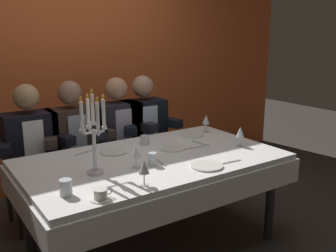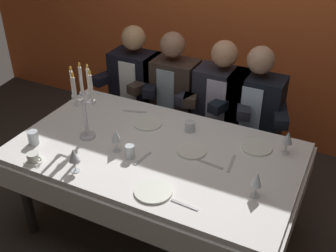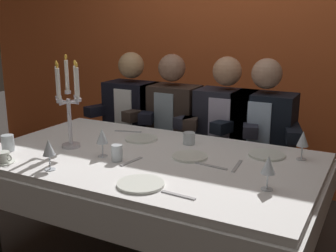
% 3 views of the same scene
% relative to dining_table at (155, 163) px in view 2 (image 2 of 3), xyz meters
% --- Properties ---
extents(ground_plane, '(12.00, 12.00, 0.00)m').
position_rel_dining_table_xyz_m(ground_plane, '(0.00, 0.00, -0.62)').
color(ground_plane, '#393430').
extents(back_wall, '(6.00, 0.12, 2.70)m').
position_rel_dining_table_xyz_m(back_wall, '(0.00, 1.66, 0.73)').
color(back_wall, orange).
rests_on(back_wall, ground_plane).
extents(dining_table, '(1.94, 1.14, 0.74)m').
position_rel_dining_table_xyz_m(dining_table, '(0.00, 0.00, 0.00)').
color(dining_table, white).
rests_on(dining_table, ground_plane).
extents(candelabra, '(0.19, 0.19, 0.56)m').
position_rel_dining_table_xyz_m(candelabra, '(-0.49, -0.08, 0.38)').
color(candelabra, silver).
rests_on(candelabra, dining_table).
extents(dinner_plate_0, '(0.23, 0.23, 0.01)m').
position_rel_dining_table_xyz_m(dinner_plate_0, '(0.20, -0.39, 0.13)').
color(dinner_plate_0, white).
rests_on(dinner_plate_0, dining_table).
extents(dinner_plate_1, '(0.21, 0.21, 0.01)m').
position_rel_dining_table_xyz_m(dinner_plate_1, '(-0.20, 0.26, 0.13)').
color(dinner_plate_1, white).
rests_on(dinner_plate_1, dining_table).
extents(dinner_plate_2, '(0.21, 0.21, 0.01)m').
position_rel_dining_table_xyz_m(dinner_plate_2, '(0.61, 0.32, 0.13)').
color(dinner_plate_2, white).
rests_on(dinner_plate_2, dining_table).
extents(dinner_plate_3, '(0.20, 0.20, 0.01)m').
position_rel_dining_table_xyz_m(dinner_plate_3, '(0.23, 0.08, 0.13)').
color(dinner_plate_3, white).
rests_on(dinner_plate_3, dining_table).
extents(wine_glass_0, '(0.07, 0.07, 0.16)m').
position_rel_dining_table_xyz_m(wine_glass_0, '(-0.33, -0.43, 0.23)').
color(wine_glass_0, silver).
rests_on(wine_glass_0, dining_table).
extents(wine_glass_1, '(0.07, 0.07, 0.16)m').
position_rel_dining_table_xyz_m(wine_glass_1, '(0.79, 0.35, 0.23)').
color(wine_glass_1, silver).
rests_on(wine_glass_1, dining_table).
extents(wine_glass_2, '(0.07, 0.07, 0.16)m').
position_rel_dining_table_xyz_m(wine_glass_2, '(0.73, -0.16, 0.23)').
color(wine_glass_2, silver).
rests_on(wine_glass_2, dining_table).
extents(wine_glass_3, '(0.07, 0.07, 0.16)m').
position_rel_dining_table_xyz_m(wine_glass_3, '(-0.22, -0.13, 0.23)').
color(wine_glass_3, silver).
rests_on(wine_glass_3, dining_table).
extents(water_tumbler_0, '(0.06, 0.06, 0.09)m').
position_rel_dining_table_xyz_m(water_tumbler_0, '(-0.10, -0.15, 0.16)').
color(water_tumbler_0, silver).
rests_on(water_tumbler_0, dining_table).
extents(water_tumbler_1, '(0.07, 0.07, 0.10)m').
position_rel_dining_table_xyz_m(water_tumbler_1, '(-0.77, -0.31, 0.17)').
color(water_tumbler_1, silver).
rests_on(water_tumbler_1, dining_table).
extents(water_tumbler_2, '(0.07, 0.07, 0.08)m').
position_rel_dining_table_xyz_m(water_tumbler_2, '(0.12, 0.32, 0.16)').
color(water_tumbler_2, silver).
rests_on(water_tumbler_2, dining_table).
extents(coffee_cup_0, '(0.13, 0.12, 0.06)m').
position_rel_dining_table_xyz_m(coffee_cup_0, '(-0.63, -0.47, 0.15)').
color(coffee_cup_0, white).
rests_on(coffee_cup_0, dining_table).
extents(knife_0, '(0.04, 0.19, 0.01)m').
position_rel_dining_table_xyz_m(knife_0, '(0.51, 0.07, 0.12)').
color(knife_0, '#B7B7BC').
rests_on(knife_0, dining_table).
extents(knife_1, '(0.19, 0.04, 0.01)m').
position_rel_dining_table_xyz_m(knife_1, '(0.39, 0.01, 0.12)').
color(knife_1, '#B7B7BC').
rests_on(knife_1, dining_table).
extents(fork_2, '(0.04, 0.17, 0.01)m').
position_rel_dining_table_xyz_m(fork_2, '(-0.02, -0.13, 0.12)').
color(fork_2, '#B7B7BC').
rests_on(fork_2, dining_table).
extents(knife_3, '(0.19, 0.07, 0.01)m').
position_rel_dining_table_xyz_m(knife_3, '(-0.38, 0.38, 0.12)').
color(knife_3, '#B7B7BC').
rests_on(knife_3, dining_table).
extents(fork_4, '(0.17, 0.03, 0.01)m').
position_rel_dining_table_xyz_m(fork_4, '(0.40, -0.41, 0.12)').
color(fork_4, '#B7B7BC').
rests_on(fork_4, dining_table).
extents(seated_diner_0, '(0.63, 0.48, 1.24)m').
position_rel_dining_table_xyz_m(seated_diner_0, '(-0.67, 0.89, 0.11)').
color(seated_diner_0, '#282522').
rests_on(seated_diner_0, ground_plane).
extents(seated_diner_1, '(0.63, 0.48, 1.24)m').
position_rel_dining_table_xyz_m(seated_diner_1, '(-0.30, 0.89, 0.11)').
color(seated_diner_1, '#282522').
rests_on(seated_diner_1, ground_plane).
extents(seated_diner_2, '(0.63, 0.48, 1.24)m').
position_rel_dining_table_xyz_m(seated_diner_2, '(0.15, 0.89, 0.11)').
color(seated_diner_2, '#282522').
rests_on(seated_diner_2, ground_plane).
extents(seated_diner_3, '(0.63, 0.48, 1.24)m').
position_rel_dining_table_xyz_m(seated_diner_3, '(0.43, 0.89, 0.11)').
color(seated_diner_3, '#282522').
rests_on(seated_diner_3, ground_plane).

